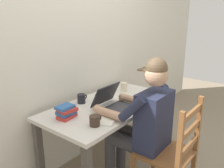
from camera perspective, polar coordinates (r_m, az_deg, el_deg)
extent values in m
plane|color=gray|center=(2.71, -0.60, -19.11)|extent=(8.00, 8.00, 0.00)
cube|color=silver|center=(2.50, -8.57, 9.99)|extent=(6.00, 0.04, 2.60)
cube|color=beige|center=(2.36, -0.65, -5.18)|extent=(1.39, 0.71, 0.03)
cube|color=#4C4742|center=(2.87, 12.41, -9.34)|extent=(0.06, 0.06, 0.69)
cube|color=#4C4742|center=(2.35, -17.08, -16.13)|extent=(0.06, 0.06, 0.69)
cube|color=#4C4742|center=(3.15, 2.42, -6.52)|extent=(0.06, 0.06, 0.69)
cube|color=#232842|center=(2.04, 10.02, -8.65)|extent=(0.34, 0.20, 0.50)
sphere|color=tan|center=(1.90, 10.63, 2.16)|extent=(0.19, 0.19, 0.19)
sphere|color=brown|center=(1.89, 10.71, 3.69)|extent=(0.17, 0.17, 0.17)
cube|color=brown|center=(1.93, 8.44, 3.52)|extent=(0.13, 0.10, 0.01)
cylinder|color=#38383D|center=(2.18, 3.74, -14.10)|extent=(0.13, 0.40, 0.13)
cylinder|color=#38383D|center=(2.31, 6.33, -12.23)|extent=(0.13, 0.40, 0.13)
cylinder|color=#38383D|center=(2.40, -0.50, -17.45)|extent=(0.10, 0.10, 0.47)
cylinder|color=#38383D|center=(2.52, 2.15, -15.62)|extent=(0.10, 0.10, 0.47)
cylinder|color=#232842|center=(1.86, 4.85, -5.97)|extent=(0.10, 0.24, 0.25)
cylinder|color=tan|center=(2.02, -0.71, -7.06)|extent=(0.07, 0.28, 0.07)
sphere|color=tan|center=(2.11, -3.51, -6.01)|extent=(0.08, 0.08, 0.08)
cylinder|color=#232842|center=(2.18, 10.65, -2.67)|extent=(0.10, 0.24, 0.25)
cylinder|color=tan|center=(2.32, 5.49, -3.88)|extent=(0.07, 0.28, 0.07)
sphere|color=tan|center=(2.39, 2.54, -3.22)|extent=(0.08, 0.08, 0.08)
cube|color=brown|center=(2.12, 12.62, -15.81)|extent=(0.42, 0.42, 0.02)
cube|color=brown|center=(2.46, 10.12, -17.17)|extent=(0.04, 0.04, 0.45)
cube|color=brown|center=(2.10, 20.09, -9.00)|extent=(0.04, 0.04, 0.48)
cube|color=brown|center=(1.78, 16.04, -13.51)|extent=(0.04, 0.04, 0.48)
cube|color=brown|center=(1.99, 17.92, -14.13)|extent=(0.36, 0.02, 0.04)
cube|color=brown|center=(1.93, 18.30, -10.55)|extent=(0.36, 0.02, 0.04)
cube|color=brown|center=(1.87, 18.70, -6.72)|extent=(0.36, 0.02, 0.04)
cube|color=#232328|center=(2.22, 1.69, -5.96)|extent=(0.33, 0.23, 0.02)
cube|color=#38383D|center=(2.22, 1.70, -5.74)|extent=(0.29, 0.17, 0.00)
cube|color=#232328|center=(2.28, -1.60, -2.51)|extent=(0.33, 0.11, 0.20)
cube|color=#4C515B|center=(2.28, -1.60, -2.51)|extent=(0.29, 0.09, 0.17)
ellipsoid|color=black|center=(2.44, 5.71, -3.67)|extent=(0.06, 0.10, 0.03)
cylinder|color=beige|center=(2.71, 2.89, -0.72)|extent=(0.07, 0.07, 0.10)
torus|color=beige|center=(2.74, 3.48, -0.38)|extent=(0.05, 0.01, 0.05)
cylinder|color=#38281E|center=(1.91, -4.19, -8.82)|extent=(0.08, 0.08, 0.09)
torus|color=#38281E|center=(1.95, -3.12, -8.17)|extent=(0.05, 0.01, 0.05)
cylinder|color=black|center=(2.38, -7.41, -3.53)|extent=(0.08, 0.08, 0.09)
torus|color=black|center=(2.41, -6.54, -3.09)|extent=(0.05, 0.01, 0.05)
cube|color=#BC332D|center=(2.09, -10.83, -7.62)|extent=(0.18, 0.13, 0.03)
cube|color=#2D5B9E|center=(2.09, -10.95, -6.72)|extent=(0.15, 0.12, 0.03)
cube|color=#BC332D|center=(2.06, -10.75, -6.07)|extent=(0.16, 0.14, 0.03)
cube|color=#2D5B9E|center=(2.06, -11.30, -5.46)|extent=(0.15, 0.11, 0.02)
cube|color=silver|center=(2.00, -1.44, -8.69)|extent=(0.25, 0.22, 0.01)
cube|color=white|center=(2.15, -1.13, -6.73)|extent=(0.26, 0.26, 0.02)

